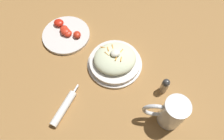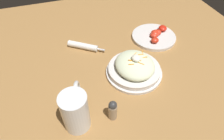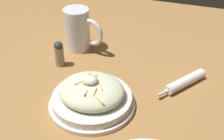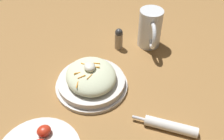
{
  "view_description": "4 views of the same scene",
  "coord_description": "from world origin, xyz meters",
  "px_view_note": "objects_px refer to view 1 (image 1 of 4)",
  "views": [
    {
      "loc": [
        0.06,
        0.4,
        0.78
      ],
      "look_at": [
        -0.0,
        -0.0,
        0.05
      ],
      "focal_mm": 34.68,
      "sensor_mm": 36.0,
      "label": 1
    },
    {
      "loc": [
        -0.52,
        0.2,
        0.59
      ],
      "look_at": [
        -0.02,
        0.04,
        0.05
      ],
      "focal_mm": 31.54,
      "sensor_mm": 36.0,
      "label": 2
    },
    {
      "loc": [
        0.22,
        -0.61,
        0.53
      ],
      "look_at": [
        0.01,
        0.02,
        0.07
      ],
      "focal_mm": 48.02,
      "sensor_mm": 36.0,
      "label": 3
    },
    {
      "loc": [
        0.55,
        -0.17,
        0.6
      ],
      "look_at": [
        -0.02,
        0.01,
        0.06
      ],
      "focal_mm": 41.93,
      "sensor_mm": 36.0,
      "label": 4
    }
  ],
  "objects_px": {
    "napkin_roll": "(64,108)",
    "tomato_plate": "(66,34)",
    "salt_shaker": "(165,86)",
    "beer_mug": "(171,114)",
    "salad_plate": "(115,61)"
  },
  "relations": [
    {
      "from": "salt_shaker",
      "to": "beer_mug",
      "type": "bearing_deg",
      "value": 82.26
    },
    {
      "from": "beer_mug",
      "to": "tomato_plate",
      "type": "bearing_deg",
      "value": -52.76
    },
    {
      "from": "salad_plate",
      "to": "napkin_roll",
      "type": "height_order",
      "value": "salad_plate"
    },
    {
      "from": "napkin_roll",
      "to": "tomato_plate",
      "type": "relative_size",
      "value": 0.73
    },
    {
      "from": "beer_mug",
      "to": "napkin_roll",
      "type": "relative_size",
      "value": 0.94
    },
    {
      "from": "napkin_roll",
      "to": "tomato_plate",
      "type": "height_order",
      "value": "tomato_plate"
    },
    {
      "from": "tomato_plate",
      "to": "napkin_roll",
      "type": "bearing_deg",
      "value": 85.17
    },
    {
      "from": "salad_plate",
      "to": "beer_mug",
      "type": "distance_m",
      "value": 0.3
    },
    {
      "from": "salad_plate",
      "to": "tomato_plate",
      "type": "xyz_separation_m",
      "value": [
        0.19,
        -0.19,
        -0.02
      ]
    },
    {
      "from": "beer_mug",
      "to": "salad_plate",
      "type": "bearing_deg",
      "value": -59.97
    },
    {
      "from": "beer_mug",
      "to": "napkin_roll",
      "type": "height_order",
      "value": "beer_mug"
    },
    {
      "from": "salad_plate",
      "to": "napkin_roll",
      "type": "bearing_deg",
      "value": 36.29
    },
    {
      "from": "beer_mug",
      "to": "salt_shaker",
      "type": "height_order",
      "value": "beer_mug"
    },
    {
      "from": "tomato_plate",
      "to": "salt_shaker",
      "type": "distance_m",
      "value": 0.49
    },
    {
      "from": "beer_mug",
      "to": "tomato_plate",
      "type": "relative_size",
      "value": 0.68
    }
  ]
}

